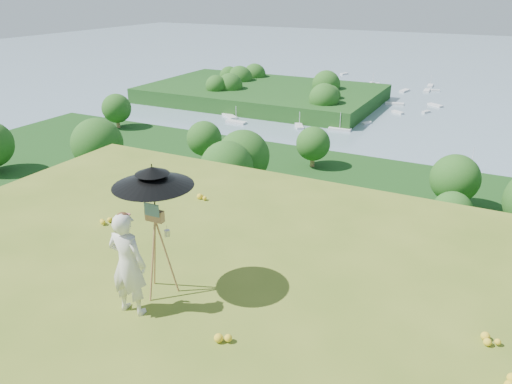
% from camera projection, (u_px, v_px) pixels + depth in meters
% --- Properties ---
extents(ground, '(14.00, 14.00, 0.00)m').
position_uv_depth(ground, '(153.00, 349.00, 6.75)').
color(ground, '#566E1F').
rests_on(ground, ground).
extents(forest_slope, '(140.00, 56.00, 22.00)m').
position_uv_depth(forest_slope, '(411.00, 372.00, 46.70)').
color(forest_slope, '#0E3410').
rests_on(forest_slope, bay_water).
extents(shoreline_tier, '(170.00, 28.00, 8.00)m').
position_uv_depth(shoreline_tier, '(454.00, 250.00, 82.28)').
color(shoreline_tier, '#696454').
rests_on(shoreline_tier, bay_water).
extents(bay_water, '(700.00, 700.00, 0.00)m').
position_uv_depth(bay_water, '(503.00, 80.00, 217.15)').
color(bay_water, '#7091A0').
rests_on(bay_water, ground).
extents(peninsula, '(90.00, 60.00, 12.00)m').
position_uv_depth(peninsula, '(262.00, 87.00, 176.79)').
color(peninsula, '#0E3410').
rests_on(peninsula, bay_water).
extents(slope_trees, '(110.00, 50.00, 6.00)m').
position_uv_depth(slope_trees, '(431.00, 240.00, 41.30)').
color(slope_trees, '#1A5218').
rests_on(slope_trees, forest_slope).
extents(harbor_town, '(110.00, 22.00, 5.00)m').
position_uv_depth(harbor_town, '(460.00, 215.00, 79.77)').
color(harbor_town, silver).
rests_on(harbor_town, shoreline_tier).
extents(moored_boats, '(140.00, 140.00, 0.70)m').
position_uv_depth(moored_boats, '(448.00, 115.00, 157.31)').
color(moored_boats, silver).
rests_on(moored_boats, bay_water).
extents(wildflowers, '(10.00, 10.50, 0.12)m').
position_uv_depth(wildflowers, '(163.00, 335.00, 6.93)').
color(wildflowers, yellow).
rests_on(wildflowers, ground).
extents(painter, '(0.62, 0.43, 1.64)m').
position_uv_depth(painter, '(128.00, 264.00, 7.23)').
color(painter, beige).
rests_on(painter, ground).
extents(field_easel, '(0.61, 0.61, 1.57)m').
position_uv_depth(field_easel, '(157.00, 249.00, 7.71)').
color(field_easel, olive).
rests_on(field_easel, ground).
extents(sun_umbrella, '(1.26, 1.26, 0.88)m').
position_uv_depth(sun_umbrella, '(154.00, 192.00, 7.38)').
color(sun_umbrella, black).
rests_on(sun_umbrella, field_easel).
extents(painter_cap, '(0.20, 0.24, 0.10)m').
position_uv_depth(painter_cap, '(122.00, 216.00, 6.93)').
color(painter_cap, '#CB726F').
rests_on(painter_cap, painter).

